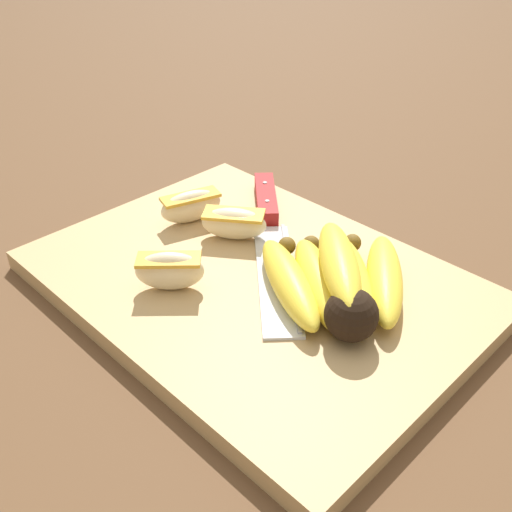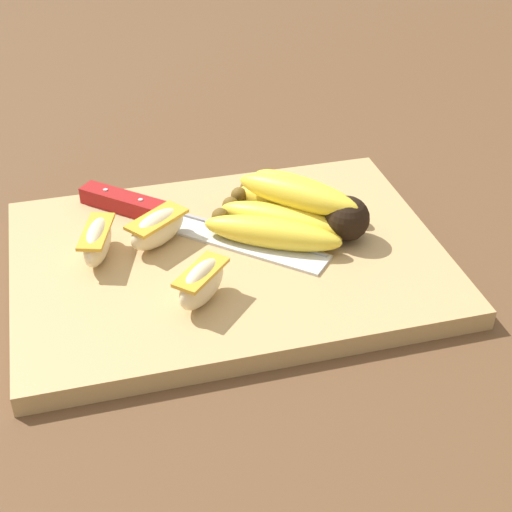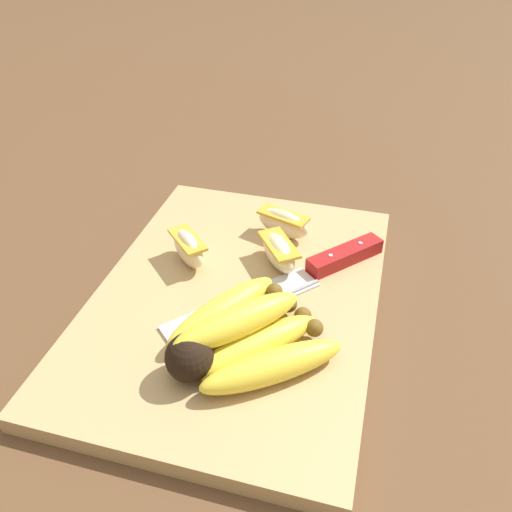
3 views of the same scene
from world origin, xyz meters
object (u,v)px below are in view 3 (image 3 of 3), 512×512
at_px(apple_wedge_middle, 283,223).
at_px(apple_wedge_near, 279,252).
at_px(chefs_knife, 312,271).
at_px(banana_bunch, 239,335).
at_px(apple_wedge_far, 188,248).

bearing_deg(apple_wedge_middle, apple_wedge_near, 8.15).
bearing_deg(chefs_knife, banana_bunch, -20.08).
distance_m(apple_wedge_near, apple_wedge_middle, 0.06).
xyz_separation_m(apple_wedge_near, apple_wedge_far, (0.02, -0.10, 0.00)).
height_order(banana_bunch, apple_wedge_near, banana_bunch).
bearing_deg(apple_wedge_far, chefs_knife, 94.94).
relative_size(banana_bunch, apple_wedge_middle, 2.54).
bearing_deg(banana_bunch, apple_wedge_far, -140.91).
distance_m(banana_bunch, apple_wedge_near, 0.14).
relative_size(apple_wedge_near, apple_wedge_middle, 0.97).
height_order(banana_bunch, apple_wedge_middle, banana_bunch).
distance_m(banana_bunch, apple_wedge_far, 0.15).
bearing_deg(apple_wedge_far, banana_bunch, 39.09).
height_order(chefs_knife, apple_wedge_far, apple_wedge_far).
relative_size(chefs_knife, apple_wedge_far, 3.65).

